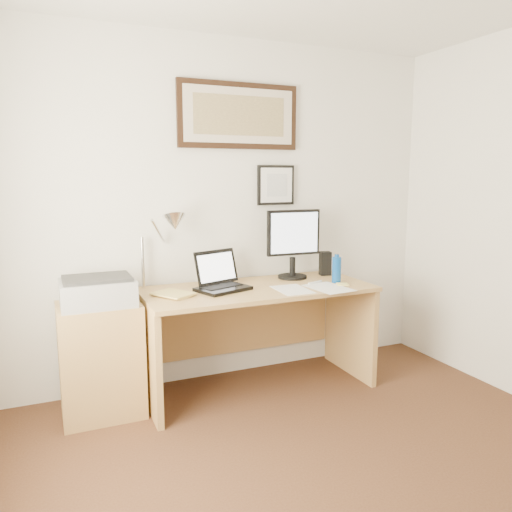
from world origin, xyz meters
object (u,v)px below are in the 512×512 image
water_bottle (337,270)px  desk (253,317)px  laptop (221,281)px  side_cabinet (101,360)px  printer (98,291)px  lcd_monitor (293,240)px  book (163,297)px

water_bottle → desk: (-0.59, 0.17, -0.33)m
laptop → side_cabinet: bearing=-179.8°
printer → desk: bearing=3.4°
water_bottle → desk: bearing=163.9°
laptop → lcd_monitor: 0.68m
side_cabinet → laptop: size_ratio=1.83×
book → desk: book is taller
lcd_monitor → water_bottle: bearing=-49.7°
side_cabinet → desk: bearing=1.9°
side_cabinet → book: size_ratio=2.87×
lcd_monitor → laptop: bearing=-169.0°
desk → lcd_monitor: 0.65m
printer → lcd_monitor: bearing=6.1°
book → laptop: laptop is taller
desk → laptop: (-0.26, -0.03, 0.29)m
water_bottle → desk: water_bottle is taller
water_bottle → book: (-1.27, 0.03, -0.08)m
desk → lcd_monitor: lcd_monitor is taller
water_bottle → laptop: 0.86m
side_cabinet → laptop: laptop is taller
desk → book: bearing=-168.4°
side_cabinet → printer: (-0.00, -0.03, 0.45)m
book → laptop: (0.43, 0.11, 0.05)m
water_bottle → lcd_monitor: bearing=130.3°
printer → side_cabinet: bearing=84.3°
book → side_cabinet: bearing=164.8°
printer → water_bottle: bearing=-3.7°
desk → laptop: bearing=-173.0°
laptop → printer: 0.82m
water_bottle → lcd_monitor: size_ratio=0.36×
laptop → lcd_monitor: size_ratio=0.77×
book → lcd_monitor: lcd_monitor is taller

